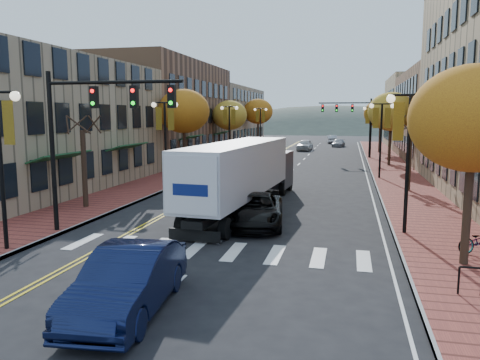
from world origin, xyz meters
The scene contains 30 objects.
ground centered at (0.00, 0.00, 0.00)m, with size 200.00×200.00×0.00m, color black.
sidewalk_left centered at (-9.00, 32.50, 0.07)m, with size 4.00×85.00×0.15m, color brown.
sidewalk_right centered at (9.00, 32.50, 0.07)m, with size 4.00×85.00×0.15m, color brown.
building_left_near centered at (-17.00, 13.00, 4.50)m, with size 12.00×22.00×9.00m, color #9E8966.
building_left_mid centered at (-17.00, 36.00, 5.50)m, with size 12.00×24.00×11.00m, color brown.
building_left_far centered at (-17.00, 61.00, 4.75)m, with size 12.00×26.00×9.50m, color #9E8966.
building_right_mid centered at (18.50, 42.00, 5.00)m, with size 15.00×24.00×10.00m, color brown.
building_right_far centered at (18.50, 64.00, 5.50)m, with size 15.00×20.00×11.00m, color #9E8966.
tree_left_a centered at (-9.00, 8.00, 2.25)m, with size 0.28×0.28×4.20m.
tree_left_b centered at (-9.00, 24.00, 5.45)m, with size 4.48×4.48×7.21m.
tree_left_c centered at (-9.00, 40.00, 5.05)m, with size 4.16×4.16×6.69m.
tree_left_d centered at (-9.00, 58.00, 5.60)m, with size 4.61×4.61×7.42m.
tree_right_a centered at (9.00, 2.00, 5.05)m, with size 4.16×4.16×6.69m.
tree_right_b centered at (9.00, 18.00, 2.25)m, with size 0.28×0.28×4.20m.
tree_right_c centered at (9.00, 34.00, 5.45)m, with size 4.48×4.48×7.21m.
tree_right_d centered at (9.00, 50.00, 5.29)m, with size 4.35×4.35×7.00m.
lamp_left_b centered at (-7.50, 16.00, 4.29)m, with size 1.96×0.36×6.05m.
lamp_left_c centered at (-7.50, 34.00, 4.29)m, with size 1.96×0.36×6.05m.
lamp_left_d centered at (-7.50, 52.00, 4.29)m, with size 1.96×0.36×6.05m.
lamp_right_a centered at (7.50, 6.00, 4.29)m, with size 1.96×0.36×6.05m.
lamp_right_b centered at (7.50, 24.00, 4.29)m, with size 1.96×0.36×6.05m.
lamp_right_c centered at (7.50, 42.00, 4.29)m, with size 1.96×0.36×6.05m.
traffic_mast_near centered at (-5.48, 3.00, 4.92)m, with size 6.10×0.35×7.00m.
traffic_mast_far centered at (5.48, 42.00, 4.92)m, with size 6.10×0.34×7.00m.
semi_truck centered at (-0.41, 9.78, 2.19)m, with size 3.52×15.15×3.75m.
navy_sedan centered at (-0.50, -3.91, 0.86)m, with size 1.82×5.23×1.72m, color #0D1334.
black_suv centered at (0.89, 6.35, 0.75)m, with size 2.48×5.39×1.50m, color black.
car_far_white centered at (-1.12, 52.94, 0.80)m, with size 1.90×4.71×1.61m, color silver.
car_far_silver centered at (3.39, 62.15, 0.60)m, with size 1.67×4.12×1.20m, color #96969D.
car_far_oncoming centered at (2.04, 70.84, 0.73)m, with size 1.54×4.41×1.45m, color #B6B7BE.
Camera 1 is at (5.05, -14.76, 5.21)m, focal length 35.00 mm.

